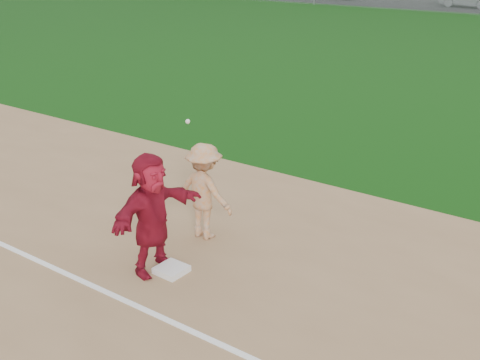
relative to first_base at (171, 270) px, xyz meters
The scene contains 5 objects.
ground 0.49m from the first_base, 26.90° to the right, with size 160.00×160.00×0.00m, color #0E3D0B.
foul_line 1.11m from the first_base, 67.08° to the right, with size 60.00×0.10×0.01m, color white.
first_base is the anchor object (origin of this frame).
base_runner 0.98m from the first_base, 166.05° to the right, with size 1.83×0.58×1.98m, color maroon.
first_base_play 1.60m from the first_base, 105.38° to the left, with size 1.14×1.23×2.44m.
Camera 1 is at (5.35, -5.96, 4.96)m, focal length 45.00 mm.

